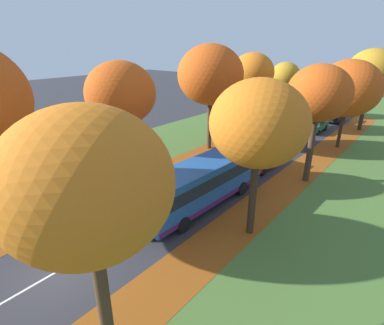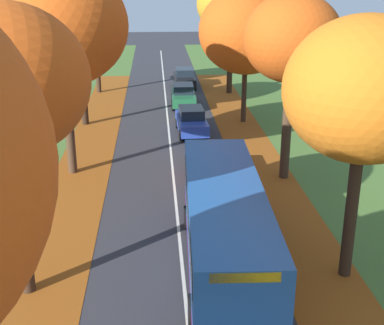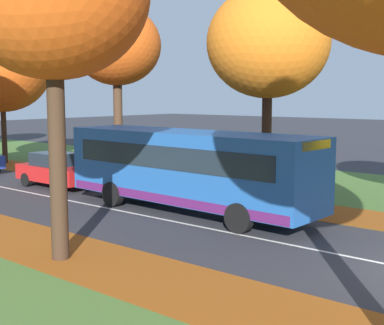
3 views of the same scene
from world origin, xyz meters
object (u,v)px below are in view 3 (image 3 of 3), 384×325
at_px(tree_right_far, 1,68).
at_px(car_red_lead, 56,170).
at_px(tree_right_mid, 117,46).
at_px(tree_right_near, 268,43).
at_px(bus, 188,166).

xyz_separation_m(tree_right_far, car_red_lead, (-3.45, -10.05, -5.15)).
distance_m(tree_right_mid, car_red_lead, 7.07).
bearing_deg(tree_right_mid, tree_right_far, 92.25).
bearing_deg(tree_right_near, tree_right_far, 91.24).
relative_size(tree_right_far, car_red_lead, 2.06).
relative_size(tree_right_mid, bus, 0.84).
bearing_deg(tree_right_mid, bus, -116.36).
distance_m(tree_right_near, tree_right_far, 19.10).
xyz_separation_m(tree_right_near, car_red_lead, (-3.86, 9.04, -5.55)).
bearing_deg(car_red_lead, bus, -91.17).
xyz_separation_m(bus, car_red_lead, (0.17, 8.22, -0.89)).
xyz_separation_m(tree_right_near, tree_right_far, (-0.41, 19.09, -0.40)).
bearing_deg(car_red_lead, tree_right_near, -66.88).
bearing_deg(tree_right_far, tree_right_near, -88.76).
bearing_deg(tree_right_near, car_red_lead, 113.12).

